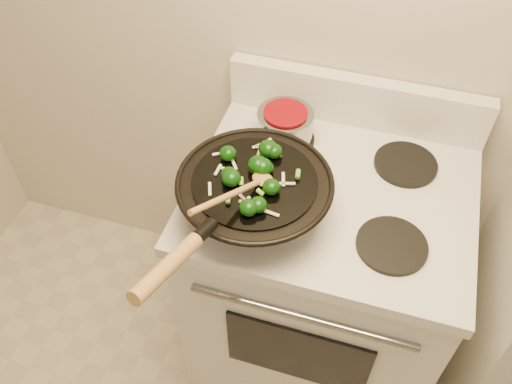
% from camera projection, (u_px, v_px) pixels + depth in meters
% --- Properties ---
extents(stove, '(0.78, 0.67, 1.08)m').
position_uv_depth(stove, '(319.00, 278.00, 1.83)').
color(stove, silver).
rests_on(stove, ground).
extents(wok, '(0.40, 0.65, 0.24)m').
position_uv_depth(wok, '(254.00, 196.00, 1.37)').
color(wok, black).
rests_on(wok, stove).
extents(stirfry, '(0.24, 0.28, 0.04)m').
position_uv_depth(stirfry, '(255.00, 171.00, 1.33)').
color(stirfry, black).
rests_on(stirfry, wok).
extents(wooden_spoon, '(0.14, 0.25, 0.10)m').
position_uv_depth(wooden_spoon, '(244.00, 188.00, 1.27)').
color(wooden_spoon, '#A57641').
rests_on(wooden_spoon, wok).
extents(saucepan, '(0.17, 0.25, 0.10)m').
position_uv_depth(saucepan, '(285.00, 125.00, 1.58)').
color(saucepan, gray).
rests_on(saucepan, stove).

